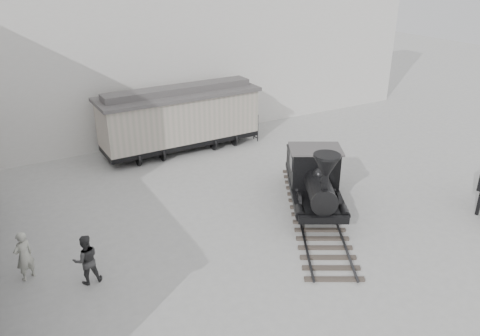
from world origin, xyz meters
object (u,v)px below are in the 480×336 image
locomotive (315,182)px  visitor_b (86,260)px  boxcar (180,117)px  visitor_a (24,256)px

locomotive → visitor_b: size_ratio=5.17×
locomotive → boxcar: (-2.23, 8.61, 0.67)m
boxcar → visitor_a: bearing=-138.5°
visitor_a → visitor_b: size_ratio=1.01×
boxcar → visitor_b: (-6.94, -9.10, -0.98)m
boxcar → visitor_a: (-8.59, -7.97, -0.97)m
boxcar → visitor_a: 11.76m
locomotive → visitor_a: locomotive is taller
locomotive → visitor_a: bearing=-154.1°
locomotive → boxcar: boxcar is taller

